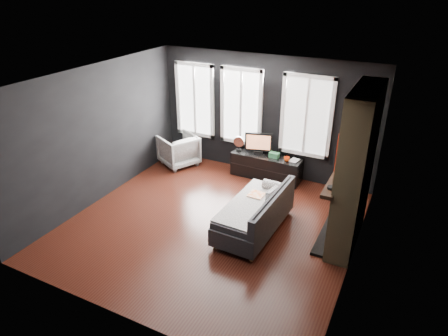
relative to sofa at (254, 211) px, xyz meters
The scene contains 18 objects.
floor 0.88m from the sofa, 165.83° to the right, with size 5.00×5.00×0.00m, color black.
ceiling 2.43m from the sofa, 165.83° to the right, with size 5.00×5.00×0.00m, color white.
wall_back 2.61m from the sofa, 108.18° to the left, with size 5.00×0.02×2.70m, color black.
wall_left 3.40m from the sofa, behind, with size 0.02×5.00×2.70m, color black.
wall_right 2.00m from the sofa, ahead, with size 0.02×5.00×2.70m, color black.
windows 3.25m from the sofa, 118.04° to the left, with size 4.00×0.16×1.76m, color white, non-canonical shape.
fireplace 1.86m from the sofa, 14.84° to the left, with size 0.70×1.62×2.70m, color #93724C, non-canonical shape.
sofa is the anchor object (origin of this frame).
stripe_pillow 0.40m from the sofa, 53.70° to the left, with size 0.08×0.34×0.34m, color gray.
armchair 3.23m from the sofa, 147.00° to the left, with size 0.80×0.74×0.82m, color silver.
media_console 2.13m from the sofa, 105.25° to the left, with size 1.58×0.49×0.54m, color black, non-canonical shape.
monitor 2.25m from the sofa, 110.68° to the left, with size 0.62×0.13×0.55m, color black, non-canonical shape.
desk_fan 2.40m from the sofa, 121.44° to the left, with size 0.25×0.25×0.35m, color gray, non-canonical shape.
mug 1.98m from the sofa, 92.09° to the left, with size 0.12×0.10×0.12m, color #E5400B.
book 2.08m from the sofa, 90.29° to the left, with size 0.17×0.02×0.24m, color tan.
storage_box 2.07m from the sofa, 100.67° to the left, with size 0.21×0.13×0.11m, color #2E6E42.
mantel_vase 1.81m from the sofa, 33.61° to the left, with size 0.19×0.20×0.19m, color gold.
mantel_clock 1.55m from the sofa, ahead, with size 0.12×0.12×0.04m, color black.
Camera 1 is at (2.98, -5.45, 4.17)m, focal length 32.00 mm.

